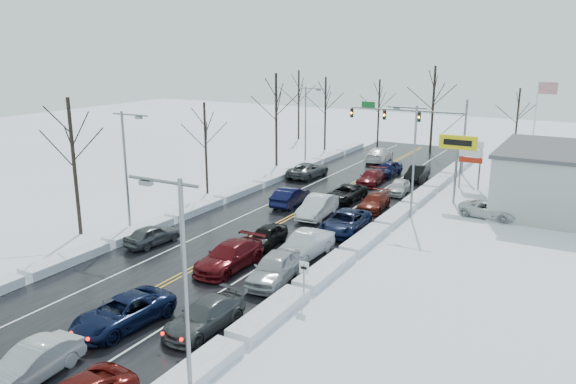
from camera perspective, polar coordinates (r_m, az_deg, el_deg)
The scene contains 43 objects.
ground at distance 41.26m, azimuth -3.30°, elevation -4.43°, with size 160.00×160.00×0.00m, color white.
road_surface at distance 42.86m, azimuth -1.85°, elevation -3.66°, with size 14.00×84.00×0.01m, color black.
snow_bank_left at distance 47.08m, azimuth -9.80°, elevation -2.19°, with size 1.47×72.00×0.57m, color white.
snow_bank_right at distance 39.67m, azimuth 7.62°, elevation -5.34°, with size 1.47×72.00×0.57m, color white.
traffic_signal_mast at distance 63.78m, azimuth 13.12°, elevation 7.09°, with size 13.28×0.39×8.00m.
tires_plus_sign at distance 50.62m, azimuth 16.85°, elevation 4.39°, with size 3.20×0.34×6.00m.
used_vehicles_sign at distance 56.70m, azimuth 18.09°, elevation 3.62°, with size 2.20×0.22×4.65m.
speed_limit_sign at distance 30.35m, azimuth 1.64°, elevation -8.34°, with size 0.55×0.09×2.35m.
flagpole at distance 63.49m, azimuth 23.92°, elevation 6.60°, with size 1.87×1.20×10.00m.
streetlight_se at distance 21.21m, azimuth -10.88°, elevation -8.32°, with size 3.20×0.25×9.00m.
streetlight_ne at distance 45.39m, azimuth 12.46°, elevation 3.95°, with size 3.20×0.25×9.00m.
streetlight_sw at distance 41.96m, azimuth -16.01°, elevation 2.86°, with size 3.20×0.25×9.00m.
streetlight_nw at distance 64.46m, azimuth 1.95°, elevation 7.39°, with size 3.20×0.25×9.00m.
tree_left_b at distance 42.71m, azimuth -21.12°, elevation 4.93°, with size 4.00×4.00×10.00m.
tree_left_c at distance 52.15m, azimuth -8.42°, elevation 6.20°, with size 3.40×3.40×8.50m.
tree_left_d at distance 63.89m, azimuth -1.21°, elevation 9.16°, with size 4.20×4.20×10.50m.
tree_left_e at distance 74.32m, azimuth 3.83°, elevation 9.37°, with size 3.80×3.80×9.50m.
tree_far_a at distance 82.87m, azimuth 1.10°, elevation 10.19°, with size 4.00×4.00×10.00m.
tree_far_b at distance 78.92m, azimuth 9.24°, elevation 9.27°, with size 3.60×3.60×9.00m.
tree_far_c at distance 74.49m, azimuth 14.60°, elevation 9.76°, with size 4.40×4.40×11.00m.
tree_far_d at distance 74.21m, azimuth 22.35°, elevation 7.76°, with size 3.40×3.40×8.50m.
queued_car_1 at distance 26.85m, azimuth -24.42°, elevation -16.96°, with size 1.58×4.52×1.49m, color #A3A5AB.
queued_car_2 at distance 29.76m, azimuth -16.30°, elevation -12.93°, with size 2.48×5.38×1.49m, color black.
queued_car_3 at distance 35.54m, azimuth -5.95°, elevation -7.72°, with size 2.27×5.59×1.62m, color #4F0A0F.
queued_car_4 at distance 39.12m, azimuth -2.25°, elevation -5.51°, with size 1.70×4.24×1.44m, color black.
queued_car_5 at distance 45.64m, azimuth 3.00°, elevation -2.53°, with size 1.81×5.20×1.71m, color silver.
queued_car_6 at distance 50.46m, azimuth 5.86°, elevation -0.90°, with size 2.36×5.12×1.42m, color black.
queued_car_7 at distance 56.78m, azimuth 8.43°, elevation 0.78°, with size 1.98×4.87×1.41m, color #47090D.
queued_car_8 at distance 60.74m, azimuth 10.08°, elevation 1.63°, with size 1.85×4.60×1.57m, color black.
queued_car_11 at distance 28.67m, azimuth -8.40°, elevation -13.58°, with size 1.97×4.85×1.41m, color #3A3D3F.
queued_car_12 at distance 33.48m, azimuth -1.38°, elevation -9.10°, with size 2.04×5.06×1.72m, color #A2A5AA.
queued_car_13 at distance 37.11m, azimuth 1.78°, elevation -6.65°, with size 1.78×5.09×1.68m, color #ADB0B6.
queued_car_14 at distance 42.20m, azimuth 5.82°, elevation -4.04°, with size 2.59×5.62×1.56m, color black.
queued_car_15 at distance 48.13m, azimuth 8.71°, elevation -1.77°, with size 1.89×4.65×1.35m, color #4F120A.
queued_car_16 at distance 53.52m, azimuth 11.14°, elevation -0.19°, with size 1.62×4.03×1.37m, color silver.
queued_car_17 at distance 59.26m, azimuth 12.96°, elevation 1.15°, with size 1.60×4.58×1.51m, color black.
oncoming_car_0 at distance 48.85m, azimuth 0.24°, elevation -1.34°, with size 1.70×4.88×1.61m, color black.
oncoming_car_1 at distance 59.26m, azimuth 2.06°, elevation 1.52°, with size 2.57×5.58×1.55m, color #46494C.
oncoming_car_2 at distance 68.10m, azimuth 9.22°, elevation 3.08°, with size 2.38×5.85×1.70m, color white.
oncoming_car_3 at distance 40.52m, azimuth -13.57°, elevation -5.20°, with size 1.67×4.15×1.41m, color #414346.
parked_car_0 at distance 48.22m, azimuth 19.75°, elevation -2.46°, with size 2.20×4.77×1.33m, color silver.
parked_car_1 at distance 49.81m, azimuth 23.37°, elevation -2.27°, with size 1.98×4.88×1.42m, color #9EA1A6.
parked_car_2 at distance 56.87m, azimuth 22.18°, elevation -0.14°, with size 1.74×4.32×1.47m, color black.
Camera 1 is at (21.14, -32.75, 13.51)m, focal length 35.00 mm.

